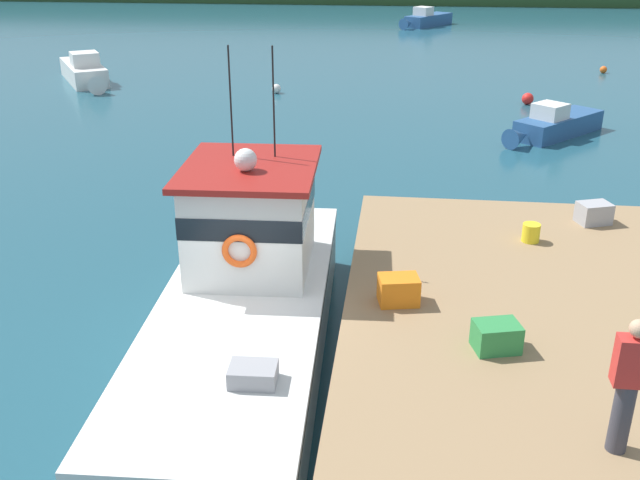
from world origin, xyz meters
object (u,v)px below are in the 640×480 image
moored_boat_far_right (554,125)px  mooring_buoy_outer (603,70)px  deckhand_by_the_boat (628,384)px  mooring_buoy_spare_mooring (528,99)px  crate_stack_mid_dock (496,336)px  bait_bucket (531,233)px  moored_boat_outer_mooring (85,72)px  crate_stack_near_edge (399,290)px  main_fishing_boat (248,294)px  crate_single_by_cleat (594,213)px  moored_boat_off_the_point (426,19)px  mooring_buoy_channel_marker (276,89)px

moored_boat_far_right → mooring_buoy_outer: bearing=69.7°
deckhand_by_the_boat → mooring_buoy_spare_mooring: bearing=84.0°
crate_stack_mid_dock → bait_bucket: (1.02, 3.84, -0.03)m
bait_bucket → moored_boat_outer_mooring: 25.31m
moored_boat_far_right → mooring_buoy_spare_mooring: bearing=91.7°
bait_bucket → mooring_buoy_outer: (7.09, 24.09, -1.20)m
crate_stack_near_edge → mooring_buoy_outer: (9.46, 26.74, -1.25)m
main_fishing_boat → moored_boat_far_right: (7.42, 14.28, -0.61)m
crate_single_by_cleat → moored_boat_far_right: 11.06m
crate_stack_near_edge → mooring_buoy_outer: size_ratio=1.78×
deckhand_by_the_boat → moored_boat_off_the_point: bearing=91.5°
crate_single_by_cleat → crate_stack_near_edge: crate_stack_near_edge is taller
moored_boat_far_right → mooring_buoy_spare_mooring: size_ratio=8.66×
moored_boat_off_the_point → mooring_buoy_channel_marker: bearing=-105.9°
moored_boat_off_the_point → moored_boat_far_right: moored_boat_off_the_point is taller
moored_boat_outer_mooring → moored_boat_far_right: (19.37, -6.94, -0.09)m
main_fishing_boat → moored_boat_off_the_point: 43.68m
crate_single_by_cleat → moored_boat_off_the_point: size_ratio=0.12×
moored_boat_off_the_point → moored_boat_outer_mooring: bearing=-125.0°
deckhand_by_the_boat → moored_boat_outer_mooring: deckhand_by_the_boat is taller
crate_stack_near_edge → deckhand_by_the_boat: deckhand_by_the_boat is taller
mooring_buoy_outer → mooring_buoy_spare_mooring: size_ratio=0.73×
moored_boat_off_the_point → mooring_buoy_outer: bearing=-64.4°
bait_bucket → mooring_buoy_spare_mooring: 17.02m
moored_boat_off_the_point → crate_single_by_cleat: bearing=-86.5°
deckhand_by_the_boat → mooring_buoy_spare_mooring: deckhand_by_the_boat is taller
crate_single_by_cleat → bait_bucket: (-1.34, -1.06, -0.03)m
moored_boat_outer_mooring → bait_bucket: bearing=-48.5°
main_fishing_boat → deckhand_by_the_boat: bearing=-35.7°
crate_stack_near_edge → bait_bucket: bearing=48.2°
main_fishing_boat → mooring_buoy_spare_mooring: size_ratio=21.46×
bait_bucket → mooring_buoy_outer: size_ratio=1.01×
moored_boat_outer_mooring → mooring_buoy_channel_marker: (8.95, -1.21, -0.29)m
deckhand_by_the_boat → moored_boat_far_right: size_ratio=0.41×
moored_boat_far_right → crate_single_by_cleat: bearing=-96.6°
main_fishing_boat → mooring_buoy_channel_marker: bearing=98.5°
crate_stack_near_edge → moored_boat_far_right: (4.98, 14.65, -1.02)m
main_fishing_boat → deckhand_by_the_boat: 6.10m
main_fishing_boat → crate_stack_near_edge: (2.44, -0.37, 0.41)m
deckhand_by_the_boat → moored_boat_off_the_point: size_ratio=0.33×
crate_stack_near_edge → mooring_buoy_channel_marker: 21.13m
bait_bucket → mooring_buoy_outer: 25.14m
crate_single_by_cleat → deckhand_by_the_boat: 7.00m
moored_boat_off_the_point → mooring_buoy_spare_mooring: moored_boat_off_the_point is taller
crate_stack_mid_dock → mooring_buoy_spare_mooring: size_ratio=1.30×
crate_stack_mid_dock → mooring_buoy_outer: crate_stack_mid_dock is taller
crate_stack_mid_dock → moored_boat_outer_mooring: size_ratio=0.11×
moored_boat_far_right → mooring_buoy_outer: 12.90m
main_fishing_boat → bait_bucket: (4.81, 2.28, 0.36)m
mooring_buoy_channel_marker → main_fishing_boat: bearing=-81.5°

